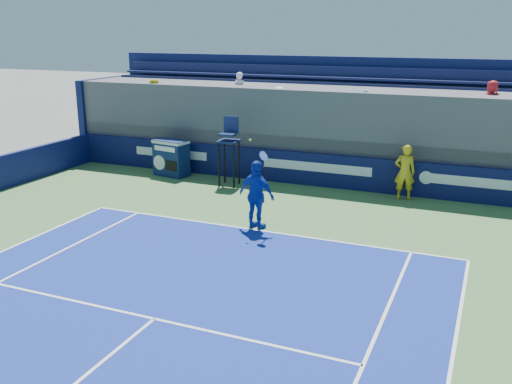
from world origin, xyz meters
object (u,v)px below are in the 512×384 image
at_px(match_clock, 171,157).
at_px(umpire_chair, 229,144).
at_px(ball_person, 405,172).
at_px(tennis_player, 257,195).

height_order(match_clock, umpire_chair, umpire_chair).
relative_size(ball_person, umpire_chair, 0.75).
relative_size(match_clock, tennis_player, 0.55).
distance_m(match_clock, umpire_chair, 2.78).
bearing_deg(ball_person, umpire_chair, -9.05).
bearing_deg(umpire_chair, tennis_player, -55.28).
relative_size(match_clock, umpire_chair, 0.57).
bearing_deg(umpire_chair, ball_person, 5.74).
height_order(ball_person, match_clock, ball_person).
distance_m(match_clock, tennis_player, 6.91).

